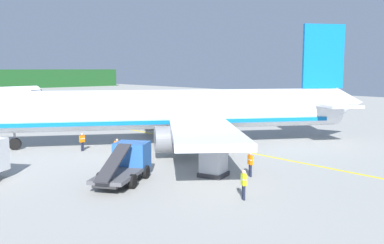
{
  "coord_description": "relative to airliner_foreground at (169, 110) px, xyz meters",
  "views": [
    {
      "loc": [
        9.54,
        -10.8,
        7.38
      ],
      "look_at": [
        35.45,
        18.59,
        2.41
      ],
      "focal_mm": 39.2,
      "sensor_mm": 36.0,
      "label": 1
    }
  ],
  "objects": [
    {
      "name": "cargo_container_near",
      "position": [
        -5.16,
        -11.53,
        -2.48
      ],
      "size": [
        2.19,
        2.19,
        1.92
      ],
      "color": "#333338",
      "rests_on": "ground"
    },
    {
      "name": "service_truck_baggage",
      "position": [
        -10.17,
        -8.39,
        -2.2
      ],
      "size": [
        5.78,
        5.03,
        2.53
      ],
      "color": "#2659A5",
      "rests_on": "ground"
    },
    {
      "name": "apron_guide_line",
      "position": [
        2.93,
        -4.71,
        -3.39
      ],
      "size": [
        0.3,
        60.0,
        0.01
      ],
      "primitive_type": "cube",
      "color": "yellow",
      "rests_on": "ground"
    },
    {
      "name": "crew_loader_left",
      "position": [
        -7.8,
        2.77,
        -2.42
      ],
      "size": [
        0.62,
        0.32,
        1.64
      ],
      "color": "#191E33",
      "rests_on": "ground"
    },
    {
      "name": "crew_supervisor",
      "position": [
        -7.13,
        -2.12,
        -2.41
      ],
      "size": [
        0.38,
        0.59,
        1.67
      ],
      "color": "#191E33",
      "rests_on": "ground"
    },
    {
      "name": "crew_loader_right",
      "position": [
        -7.6,
        -16.45,
        -2.36
      ],
      "size": [
        0.42,
        0.56,
        1.74
      ],
      "color": "#191E33",
      "rests_on": "ground"
    },
    {
      "name": "airliner_foreground",
      "position": [
        0.0,
        0.0,
        0.0
      ],
      "size": [
        37.38,
        31.74,
        11.9
      ],
      "color": "silver",
      "rests_on": "ground"
    },
    {
      "name": "crew_marshaller",
      "position": [
        -3.37,
        -13.3,
        -2.37
      ],
      "size": [
        0.37,
        0.6,
        1.73
      ],
      "color": "#191E33",
      "rests_on": "ground"
    }
  ]
}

